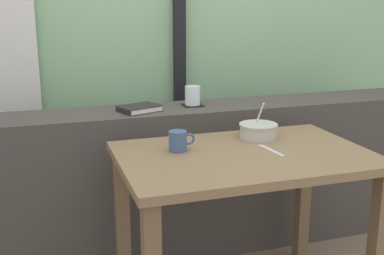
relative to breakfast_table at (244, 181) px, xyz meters
name	(u,v)px	position (x,y,z in m)	size (l,w,h in m)	color
window_divider_post	(179,6)	(0.08, 1.21, 0.70)	(0.07, 0.05, 2.60)	black
dark_console_ledge	(195,179)	(-0.02, 0.60, -0.20)	(2.80, 0.33, 0.80)	#423D38
breakfast_table	(244,181)	(0.00, 0.00, 0.00)	(1.03, 0.68, 0.73)	brown
coaster_square	(193,105)	(-0.02, 0.61, 0.20)	(0.10, 0.10, 0.01)	black
juice_glass	(193,96)	(-0.02, 0.61, 0.25)	(0.08, 0.08, 0.10)	white
closed_book	(139,108)	(-0.32, 0.57, 0.21)	(0.23, 0.20, 0.03)	black
soup_bowl	(258,131)	(0.15, 0.19, 0.16)	(0.17, 0.17, 0.17)	#BCB7A8
fork_utensil	(271,151)	(0.11, -0.02, 0.12)	(0.02, 0.17, 0.01)	silver
ceramic_mug	(178,141)	(-0.25, 0.11, 0.16)	(0.11, 0.08, 0.08)	#3D567A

